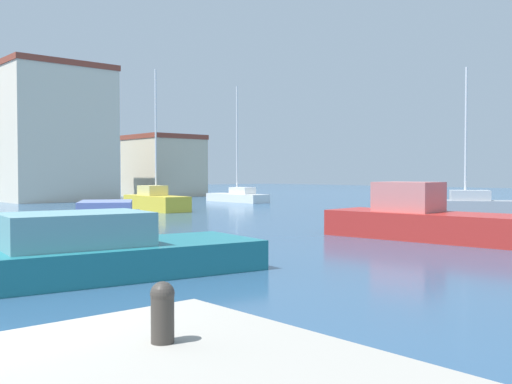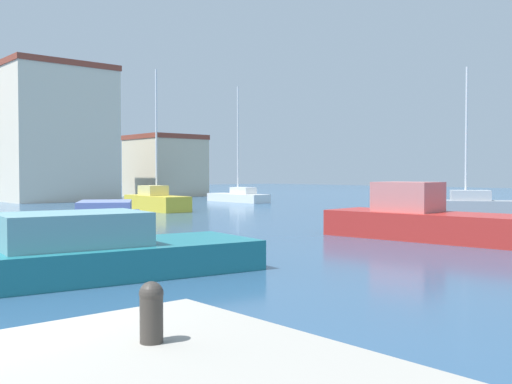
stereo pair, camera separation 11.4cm
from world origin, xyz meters
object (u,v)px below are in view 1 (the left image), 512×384
Objects in this scene: sailboat_grey_mid_harbor at (466,206)px; motorboat_red_outer_mooring at (428,221)px; sailboat_white_far_left at (238,196)px; mooring_bollard at (162,310)px; motorboat_teal_far_right at (80,255)px; motorboat_blue_distant_north at (107,223)px; sailboat_yellow_near_pier at (156,201)px.

sailboat_grey_mid_harbor reaches higher than motorboat_red_outer_mooring.
motorboat_red_outer_mooring is 0.83× the size of sailboat_white_far_left.
mooring_bollard is 0.06× the size of motorboat_teal_far_right.
sailboat_grey_mid_harbor reaches higher than motorboat_teal_far_right.
motorboat_blue_distant_north is 27.94m from sailboat_white_far_left.
motorboat_blue_distant_north is (8.01, 16.71, -0.76)m from mooring_bollard.
sailboat_yellow_near_pier is at bearing -154.50° from sailboat_white_far_left.
sailboat_yellow_near_pier is (17.90, 29.34, -0.63)m from mooring_bollard.
sailboat_yellow_near_pier is at bearing 54.60° from motorboat_teal_far_right.
sailboat_white_far_left is at bearing 25.50° from sailboat_yellow_near_pier.
motorboat_blue_distant_north is 0.93× the size of motorboat_teal_far_right.
sailboat_white_far_left reaches higher than motorboat_teal_far_right.
sailboat_grey_mid_harbor is 0.93× the size of motorboat_teal_far_right.
sailboat_yellow_near_pier is 16.04m from motorboat_blue_distant_north.
motorboat_teal_far_right is (-14.66, -20.63, -0.10)m from sailboat_yellow_near_pier.
motorboat_teal_far_right is (-24.23, -4.01, -0.08)m from sailboat_grey_mid_harbor.
motorboat_blue_distant_north is at bearing 134.35° from motorboat_red_outer_mooring.
sailboat_grey_mid_harbor is 22.14m from sailboat_white_far_left.
mooring_bollard is 18.55m from motorboat_blue_distant_north.
mooring_bollard is 0.06× the size of motorboat_blue_distant_north.
motorboat_teal_far_right reaches higher than motorboat_blue_distant_north.
sailboat_yellow_near_pier reaches higher than motorboat_teal_far_right.
motorboat_blue_distant_north is at bearing -128.05° from sailboat_yellow_near_pier.
motorboat_red_outer_mooring is at bearing 26.00° from mooring_bollard.
sailboat_yellow_near_pier is 1.14× the size of motorboat_red_outer_mooring.
mooring_bollard is 30.28m from sailboat_grey_mid_harbor.
motorboat_red_outer_mooring is 0.91× the size of motorboat_teal_far_right.
sailboat_white_far_left is (29.32, 34.79, -0.76)m from mooring_bollard.
motorboat_teal_far_right is (-13.25, 0.67, -0.14)m from motorboat_red_outer_mooring.
sailboat_white_far_left is (21.30, 18.08, 0.00)m from motorboat_blue_distant_north.
sailboat_grey_mid_harbor is (9.57, -16.62, -0.02)m from sailboat_yellow_near_pier.
motorboat_red_outer_mooring is (-10.98, -4.69, 0.06)m from sailboat_grey_mid_harbor.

